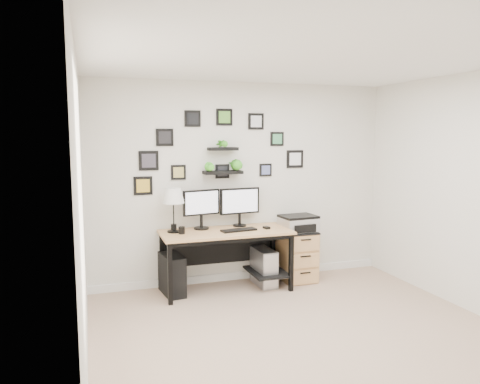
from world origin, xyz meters
name	(u,v)px	position (x,y,z in m)	size (l,w,h in m)	color
room	(243,275)	(0.00, 1.98, 0.05)	(4.00, 4.00, 4.00)	tan
desk	(228,240)	(-0.31, 1.67, 0.63)	(1.60, 0.70, 0.75)	tan
monitor_left	(201,206)	(-0.60, 1.83, 1.04)	(0.48, 0.22, 0.50)	black
monitor_right	(240,204)	(-0.09, 1.85, 1.05)	(0.54, 0.19, 0.50)	black
keyboard	(239,230)	(-0.19, 1.58, 0.76)	(0.44, 0.14, 0.02)	black
mouse	(267,228)	(0.18, 1.60, 0.76)	(0.06, 0.09, 0.03)	black
table_lamp	(173,197)	(-0.97, 1.76, 1.18)	(0.26, 0.26, 0.54)	black
mug	(182,230)	(-0.90, 1.63, 0.79)	(0.08, 0.08, 0.09)	black
pen_cup	(174,228)	(-0.96, 1.81, 0.79)	(0.07, 0.07, 0.09)	black
pc_tower_black	(172,274)	(-1.01, 1.69, 0.24)	(0.22, 0.49, 0.49)	black
pc_tower_grey	(264,267)	(0.17, 1.66, 0.23)	(0.22, 0.48, 0.47)	gray
file_cabinet	(297,255)	(0.67, 1.72, 0.34)	(0.43, 0.53, 0.67)	tan
printer	(298,223)	(0.67, 1.69, 0.77)	(0.48, 0.40, 0.21)	silver
wall_decor	(220,155)	(-0.32, 1.93, 1.67)	(2.27, 0.18, 1.06)	black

